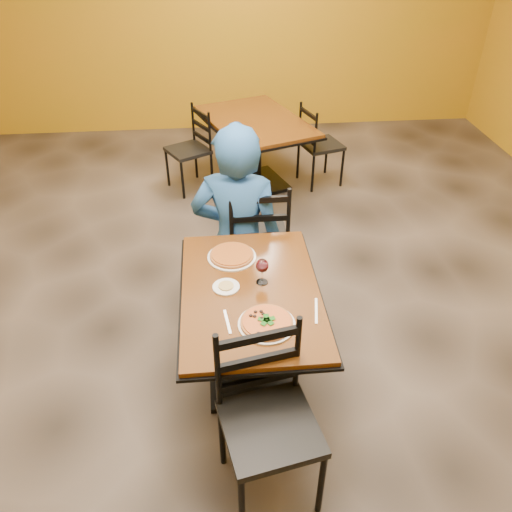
{
  "coord_description": "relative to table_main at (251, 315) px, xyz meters",
  "views": [
    {
      "loc": [
        -0.18,
        -2.77,
        2.63
      ],
      "look_at": [
        0.05,
        -0.3,
        0.85
      ],
      "focal_mm": 35.41,
      "sensor_mm": 36.0,
      "label": 1
    }
  ],
  "objects": [
    {
      "name": "table_main",
      "position": [
        0.0,
        0.0,
        0.0
      ],
      "size": [
        0.83,
        1.23,
        0.75
      ],
      "color": "#5D300E",
      "rests_on": "floor"
    },
    {
      "name": "diner",
      "position": [
        -0.02,
        0.87,
        0.16
      ],
      "size": [
        0.77,
        0.59,
        1.44
      ],
      "primitive_type": "imported",
      "rotation": [
        0.0,
        0.0,
        2.93
      ],
      "color": "navy",
      "rests_on": "floor"
    },
    {
      "name": "chair_main_far",
      "position": [
        0.13,
        0.96,
        -0.06
      ],
      "size": [
        0.45,
        0.45,
        1.0
      ],
      "primitive_type": null,
      "rotation": [
        0.0,
        0.0,
        3.15
      ],
      "color": "black",
      "rests_on": "floor"
    },
    {
      "name": "chair_second_right",
      "position": [
        1.0,
        2.74,
        -0.12
      ],
      "size": [
        0.49,
        0.49,
        0.87
      ],
      "primitive_type": null,
      "rotation": [
        0.0,
        0.0,
        1.86
      ],
      "color": "black",
      "rests_on": "floor"
    },
    {
      "name": "dip",
      "position": [
        -0.14,
        0.04,
        0.21
      ],
      "size": [
        0.09,
        0.09,
        0.01
      ],
      "primitive_type": "cylinder",
      "color": "tan",
      "rests_on": "side_plate"
    },
    {
      "name": "pizza_main",
      "position": [
        0.06,
        -0.3,
        0.21
      ],
      "size": [
        0.28,
        0.28,
        0.02
      ],
      "primitive_type": "cylinder",
      "color": "#9B0B0D",
      "rests_on": "plate_main"
    },
    {
      "name": "plate_main",
      "position": [
        0.06,
        -0.3,
        0.2
      ],
      "size": [
        0.31,
        0.31,
        0.01
      ],
      "primitive_type": "cylinder",
      "color": "white",
      "rests_on": "table_main"
    },
    {
      "name": "side_plate",
      "position": [
        -0.14,
        0.04,
        0.2
      ],
      "size": [
        0.16,
        0.16,
        0.01
      ],
      "primitive_type": "cylinder",
      "color": "white",
      "rests_on": "table_main"
    },
    {
      "name": "floor",
      "position": [
        0.0,
        0.5,
        -0.56
      ],
      "size": [
        7.0,
        8.0,
        0.01
      ],
      "primitive_type": "cube",
      "color": "black",
      "rests_on": "ground"
    },
    {
      "name": "table_second",
      "position": [
        0.28,
        2.74,
        0.01
      ],
      "size": [
        1.31,
        1.58,
        0.75
      ],
      "rotation": [
        0.0,
        0.0,
        0.34
      ],
      "color": "#5D300E",
      "rests_on": "floor"
    },
    {
      "name": "chair_main_near",
      "position": [
        0.03,
        -0.77,
        -0.06
      ],
      "size": [
        0.53,
        0.53,
        1.0
      ],
      "primitive_type": null,
      "rotation": [
        0.0,
        0.0,
        0.2
      ],
      "color": "black",
      "rests_on": "floor"
    },
    {
      "name": "pizza_far",
      "position": [
        -0.09,
        0.34,
        0.21
      ],
      "size": [
        0.28,
        0.28,
        0.02
      ],
      "primitive_type": "cylinder",
      "color": "#B68223",
      "rests_on": "plate_far"
    },
    {
      "name": "wine_glass",
      "position": [
        0.07,
        0.07,
        0.28
      ],
      "size": [
        0.08,
        0.08,
        0.18
      ],
      "primitive_type": null,
      "color": "white",
      "rests_on": "table_main"
    },
    {
      "name": "wall_back",
      "position": [
        0.0,
        4.5,
        0.94
      ],
      "size": [
        7.0,
        0.01,
        3.0
      ],
      "primitive_type": "cube",
      "color": "#B77914",
      "rests_on": "ground"
    },
    {
      "name": "chair_second_left",
      "position": [
        -0.43,
        2.74,
        -0.13
      ],
      "size": [
        0.53,
        0.53,
        0.86
      ],
      "primitive_type": null,
      "rotation": [
        0.0,
        0.0,
        -1.06
      ],
      "color": "black",
      "rests_on": "floor"
    },
    {
      "name": "fork",
      "position": [
        -0.15,
        -0.26,
        0.2
      ],
      "size": [
        0.04,
        0.19,
        0.0
      ],
      "primitive_type": "cube",
      "rotation": [
        0.0,
        0.0,
        0.12
      ],
      "color": "silver",
      "rests_on": "table_main"
    },
    {
      "name": "plate_far",
      "position": [
        -0.09,
        0.34,
        0.2
      ],
      "size": [
        0.31,
        0.31,
        0.01
      ],
      "primitive_type": "cylinder",
      "color": "white",
      "rests_on": "table_main"
    },
    {
      "name": "knife",
      "position": [
        0.35,
        -0.21,
        0.2
      ],
      "size": [
        0.05,
        0.21,
        0.0
      ],
      "primitive_type": "cube",
      "rotation": [
        0.0,
        0.0,
        -0.19
      ],
      "color": "silver",
      "rests_on": "table_main"
    }
  ]
}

